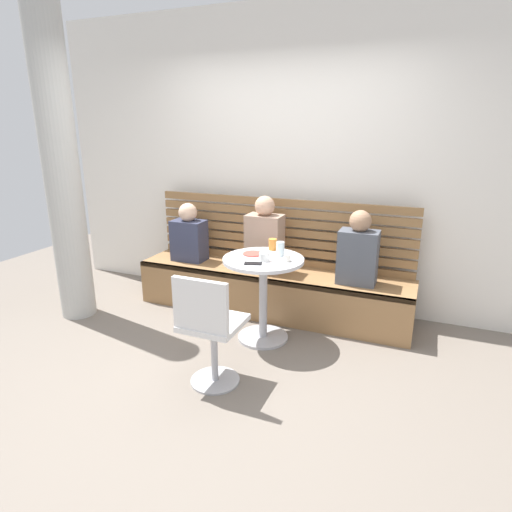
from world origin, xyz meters
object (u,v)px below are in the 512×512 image
Objects in this scene: cup_ceramic_white at (264,257)px; booth_bench at (271,292)px; cup_tumbler_orange at (273,244)px; cup_glass_tall at (280,249)px; white_chair at (209,327)px; person_child_left at (189,235)px; plate_small at (253,254)px; phone_on_table at (253,263)px; cup_espresso_small at (287,258)px; person_child_middle at (358,252)px; cafe_table at (263,283)px; person_adult at (265,238)px.

booth_bench is at bearing 105.30° from cup_ceramic_white.
cup_ceramic_white is 0.33m from cup_tumbler_orange.
white_chair is at bearing -101.39° from cup_glass_tall.
person_child_left reaches higher than white_chair.
person_child_left is at bearing 152.37° from plate_small.
plate_small is at bearing 139.28° from cup_ceramic_white.
person_child_left reaches higher than booth_bench.
person_child_left is 6.02× the size of cup_tumbler_orange.
cup_tumbler_orange reaches higher than cup_ceramic_white.
cup_tumbler_orange is at bearing -15.53° from person_child_left.
person_child_left is at bearing 36.46° from phone_on_table.
cup_glass_tall is at bearing 129.40° from cup_espresso_small.
cup_espresso_small is at bearing -72.01° from phone_on_table.
white_chair is 1.41× the size of person_child_left.
person_child_middle is 5.51× the size of cup_glass_tall.
plate_small is at bearing 152.80° from cafe_table.
cafe_table is 6.17× the size of cup_glass_tall.
cafe_table is 0.82m from white_chair.
person_child_left is 1.37m from cup_espresso_small.
person_adult is at bearing 124.14° from cup_tumbler_orange.
person_adult is at bearing -4.29° from phone_on_table.
phone_on_table is (0.18, -0.70, -0.02)m from person_adult.
cafe_table is at bearing 115.62° from cup_ceramic_white.
plate_small is (0.01, -0.48, 0.52)m from booth_bench.
person_adult is at bearing 179.51° from person_child_middle.
white_chair is 0.81m from cup_ceramic_white.
cup_tumbler_orange is (0.07, 1.07, 0.33)m from white_chair.
cafe_table is at bearing -24.25° from phone_on_table.
booth_bench is 3.70× the size of person_adult.
phone_on_table is at bearing -66.73° from plate_small.
cup_tumbler_orange is at bearing 130.49° from cup_glass_tall.
plate_small is (-0.12, 0.06, 0.23)m from cafe_table.
cup_espresso_small is at bearing -2.48° from cafe_table.
person_adult is 1.21× the size of person_child_left.
phone_on_table is (-0.71, -0.70, 0.01)m from person_child_middle.
person_child_middle is at bearing -0.85° from person_child_left.
person_adult is 0.51m from cup_glass_tall.
cup_ceramic_white is 0.57× the size of phone_on_table.
cup_tumbler_orange is 0.44m from phone_on_table.
cafe_table is at bearing -69.70° from person_adult.
person_child_left is at bearing 156.17° from cup_espresso_small.
cup_ceramic_white is 0.21m from plate_small.
cup_glass_tall is (0.07, 0.19, 0.03)m from cup_ceramic_white.
cup_ceramic_white is 0.19m from cup_espresso_small.
cup_ceramic_white is at bearing 81.14° from white_chair.
cup_ceramic_white is at bearing -74.70° from booth_bench.
person_child_middle is at bearing -63.97° from phone_on_table.
cup_ceramic_white is at bearing -40.72° from plate_small.
person_child_left is at bearing 150.21° from cup_ceramic_white.
cup_glass_tall is at bearing 13.62° from plate_small.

